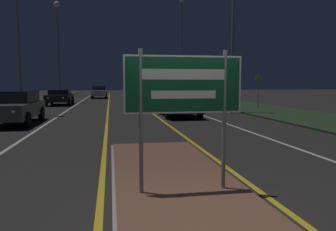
{
  "coord_description": "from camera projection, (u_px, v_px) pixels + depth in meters",
  "views": [
    {
      "loc": [
        -1.2,
        -4.46,
        1.94
      ],
      "look_at": [
        0.0,
        2.37,
        1.24
      ],
      "focal_mm": 35.0,
      "sensor_mm": 36.0,
      "label": 1
    }
  ],
  "objects": [
    {
      "name": "streetlight_right_near",
      "position": [
        233.0,
        26.0,
        20.28
      ],
      "size": [
        0.46,
        0.46,
        8.96
      ],
      "color": "gray",
      "rests_on": "ground_plane"
    },
    {
      "name": "median_island",
      "position": [
        183.0,
        193.0,
        5.63
      ],
      "size": [
        2.41,
        9.08,
        0.1
      ],
      "color": "#999993",
      "rests_on": "ground_plane"
    },
    {
      "name": "ground_plane",
      "position": [
        196.0,
        216.0,
        4.77
      ],
      "size": [
        160.0,
        160.0,
        0.0
      ],
      "primitive_type": "plane",
      "color": "#282623"
    },
    {
      "name": "lane_line_white_right",
      "position": [
        170.0,
        104.0,
        30.0
      ],
      "size": [
        0.12,
        70.0,
        0.01
      ],
      "color": "silver",
      "rests_on": "ground_plane"
    },
    {
      "name": "car_receding_2",
      "position": [
        144.0,
        92.0,
        39.47
      ],
      "size": [
        1.96,
        4.55,
        1.38
      ],
      "color": "navy",
      "rests_on": "ground_plane"
    },
    {
      "name": "car_approaching_1",
      "position": [
        60.0,
        97.0,
        28.26
      ],
      "size": [
        2.02,
        4.43,
        1.33
      ],
      "color": "black",
      "rests_on": "ground_plane"
    },
    {
      "name": "highway_sign",
      "position": [
        184.0,
        91.0,
        5.45
      ],
      "size": [
        1.99,
        0.07,
        2.39
      ],
      "color": "gray",
      "rests_on": "median_island"
    },
    {
      "name": "centre_line_yellow_left",
      "position": [
        108.0,
        104.0,
        29.03
      ],
      "size": [
        0.12,
        70.0,
        0.01
      ],
      "color": "gold",
      "rests_on": "ground_plane"
    },
    {
      "name": "streetlight_right_far",
      "position": [
        182.0,
        41.0,
        35.05
      ],
      "size": [
        0.46,
        0.46,
        10.84
      ],
      "color": "gray",
      "rests_on": "ground_plane"
    },
    {
      "name": "car_receding_0",
      "position": [
        179.0,
        103.0,
        18.81
      ],
      "size": [
        2.0,
        4.81,
        1.41
      ],
      "color": "navy",
      "rests_on": "ground_plane"
    },
    {
      "name": "car_approaching_2",
      "position": [
        99.0,
        92.0,
        40.85
      ],
      "size": [
        1.88,
        4.79,
        1.53
      ],
      "color": "#B7B7BC",
      "rests_on": "ground_plane"
    },
    {
      "name": "lane_line_white_left",
      "position": [
        76.0,
        105.0,
        28.55
      ],
      "size": [
        0.12,
        70.0,
        0.01
      ],
      "color": "silver",
      "rests_on": "ground_plane"
    },
    {
      "name": "centre_line_yellow_right",
      "position": [
        140.0,
        104.0,
        29.51
      ],
      "size": [
        0.12,
        70.0,
        0.01
      ],
      "color": "gold",
      "rests_on": "ground_plane"
    },
    {
      "name": "warning_sign",
      "position": [
        258.0,
        87.0,
        24.5
      ],
      "size": [
        0.6,
        0.06,
        2.5
      ],
      "color": "gray",
      "rests_on": "verge_right"
    },
    {
      "name": "car_receding_1",
      "position": [
        184.0,
        94.0,
        32.61
      ],
      "size": [
        1.86,
        4.64,
        1.5
      ],
      "color": "#4C514C",
      "rests_on": "ground_plane"
    },
    {
      "name": "car_approaching_0",
      "position": [
        16.0,
        107.0,
        15.38
      ],
      "size": [
        1.86,
        4.85,
        1.55
      ],
      "color": "#4C514C",
      "rests_on": "ground_plane"
    },
    {
      "name": "streetlight_left_far",
      "position": [
        58.0,
        35.0,
        31.67
      ],
      "size": [
        0.59,
        0.59,
        9.71
      ],
      "color": "gray",
      "rests_on": "ground_plane"
    },
    {
      "name": "edge_line_white_right",
      "position": [
        202.0,
        103.0,
        30.51
      ],
      "size": [
        0.1,
        70.0,
        0.01
      ],
      "color": "silver",
      "rests_on": "ground_plane"
    },
    {
      "name": "edge_line_white_left",
      "position": [
        40.0,
        105.0,
        28.03
      ],
      "size": [
        0.1,
        70.0,
        0.01
      ],
      "color": "silver",
      "rests_on": "ground_plane"
    },
    {
      "name": "verge_right",
      "position": [
        247.0,
        107.0,
        26.01
      ],
      "size": [
        5.0,
        100.0,
        0.08
      ],
      "color": "#23381E",
      "rests_on": "ground_plane"
    },
    {
      "name": "streetlight_left_near",
      "position": [
        17.0,
        3.0,
        19.05
      ],
      "size": [
        0.58,
        0.58,
        9.74
      ],
      "color": "gray",
      "rests_on": "ground_plane"
    }
  ]
}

